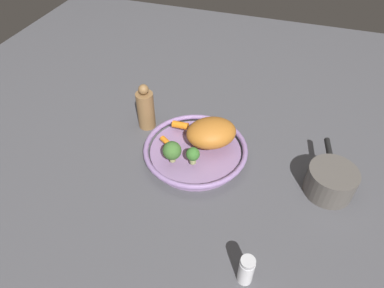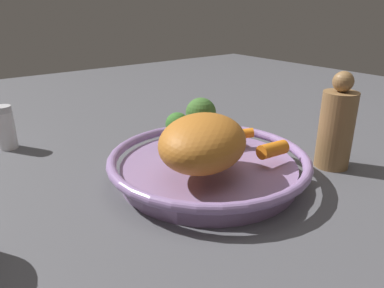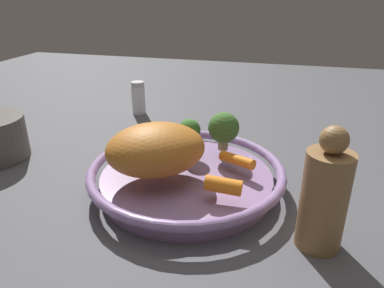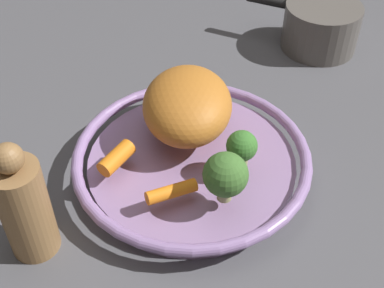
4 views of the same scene
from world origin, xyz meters
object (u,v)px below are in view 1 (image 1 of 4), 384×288
Objects in this scene: saucepan at (331,181)px; baby_carrot_left at (180,125)px; broccoli_floret_mid at (193,155)px; salt_shaker at (246,270)px; serving_bowl at (195,151)px; baby_carrot_near_rim at (169,144)px; pepper_mill at (146,109)px; roast_chicken_piece at (211,133)px; broccoli_floret_small at (172,151)px.

baby_carrot_left is at bearing 170.24° from saucepan.
broccoli_floret_mid reaches higher than salt_shaker.
baby_carrot_near_rim reaches higher than serving_bowl.
pepper_mill is at bearing 143.77° from broccoli_floret_mid.
serving_bowl is 2.10× the size of roast_chicken_piece.
baby_carrot_near_rim is at bearing 133.85° from salt_shaker.
baby_carrot_near_rim is 0.39× the size of pepper_mill.
pepper_mill is at bearing 166.29° from roast_chicken_piece.
baby_carrot_near_rim is 0.10m from broccoli_floret_mid.
broccoli_floret_mid reaches higher than baby_carrot_left.
pepper_mill is (-0.15, 0.16, -0.01)m from broccoli_floret_small.
broccoli_floret_small is (0.03, -0.14, 0.03)m from baby_carrot_left.
baby_carrot_left is at bearing 126.24° from salt_shaker.
serving_bowl is 0.38m from saucepan.
salt_shaker is at bearing -56.37° from serving_bowl.
baby_carrot_left is 0.49m from salt_shaker.
saucepan is at bearing 8.27° from broccoli_floret_small.
baby_carrot_near_rim is 1.24× the size of baby_carrot_left.
serving_bowl is at bearing 59.44° from broccoli_floret_small.
broccoli_floret_small is at bearing -47.18° from pepper_mill.
baby_carrot_near_rim is 0.31× the size of saucepan.
saucepan is at bearing 7.89° from broccoli_floret_mid.
broccoli_floret_small is 0.43m from saucepan.
pepper_mill is (-0.13, 0.02, 0.02)m from baby_carrot_left.
baby_carrot_left is 0.46m from saucepan.
pepper_mill reaches higher than broccoli_floret_small.
baby_carrot_left reaches higher than serving_bowl.
broccoli_floret_mid is 0.33× the size of pepper_mill.
baby_carrot_left is at bearing 100.53° from broccoli_floret_small.
baby_carrot_near_rim is 0.46m from saucepan.
roast_chicken_piece is 2.24× the size of broccoli_floret_small.
broccoli_floret_mid is (0.09, -0.04, 0.02)m from baby_carrot_near_rim.
baby_carrot_left is (-0.07, 0.07, 0.03)m from serving_bowl.
pepper_mill is at bearing 155.60° from serving_bowl.
broccoli_floret_mid reaches higher than saucepan.
serving_bowl is at bearing -42.97° from baby_carrot_left.
roast_chicken_piece is 0.74× the size of saucepan.
baby_carrot_left is 0.25× the size of saucepan.
broccoli_floret_mid is at bearing -78.69° from serving_bowl.
salt_shaker is (0.18, -0.36, -0.04)m from roast_chicken_piece.
roast_chicken_piece is at bearing -13.71° from pepper_mill.
baby_carrot_near_rim is at bearing -42.77° from pepper_mill.
serving_bowl is 3.78× the size of salt_shaker.
roast_chicken_piece is at bearing 75.37° from broccoli_floret_mid.
salt_shaker is at bearing -44.02° from broccoli_floret_small.
salt_shaker is (0.21, -0.26, -0.03)m from broccoli_floret_mid.
roast_chicken_piece reaches higher than serving_bowl.
salt_shaker reaches higher than serving_bowl.
pepper_mill reaches higher than roast_chicken_piece.
salt_shaker is at bearing -117.54° from saucepan.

